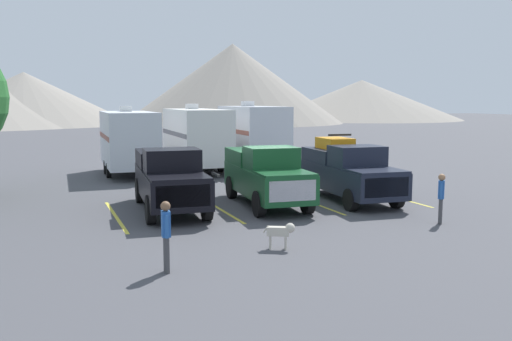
# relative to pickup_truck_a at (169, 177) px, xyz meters

# --- Properties ---
(ground_plane) EXTENTS (240.00, 240.00, 0.00)m
(ground_plane) POSITION_rel_pickup_truck_a_xyz_m (3.57, -0.53, -1.19)
(ground_plane) COLOR #47474C
(pickup_truck_a) EXTENTS (2.50, 5.99, 2.27)m
(pickup_truck_a) POSITION_rel_pickup_truck_a_xyz_m (0.00, 0.00, 0.00)
(pickup_truck_a) COLOR black
(pickup_truck_a) RESTS_ON ground
(pickup_truck_b) EXTENTS (2.42, 5.73, 2.25)m
(pickup_truck_b) POSITION_rel_pickup_truck_a_xyz_m (3.59, -0.34, -0.02)
(pickup_truck_b) COLOR #144723
(pickup_truck_b) RESTS_ON ground
(pickup_truck_c) EXTENTS (2.50, 5.73, 2.57)m
(pickup_truck_c) POSITION_rel_pickup_truck_a_xyz_m (7.07, -0.53, -0.01)
(pickup_truck_c) COLOR black
(pickup_truck_c) RESTS_ON ground
(lot_stripe_a) EXTENTS (0.12, 5.50, 0.01)m
(lot_stripe_a) POSITION_rel_pickup_truck_a_xyz_m (-1.97, -0.42, -1.18)
(lot_stripe_a) COLOR gold
(lot_stripe_a) RESTS_ON ground
(lot_stripe_b) EXTENTS (0.12, 5.50, 0.01)m
(lot_stripe_b) POSITION_rel_pickup_truck_a_xyz_m (1.72, -0.42, -1.18)
(lot_stripe_b) COLOR gold
(lot_stripe_b) RESTS_ON ground
(lot_stripe_c) EXTENTS (0.12, 5.50, 0.01)m
(lot_stripe_c) POSITION_rel_pickup_truck_a_xyz_m (5.42, -0.42, -1.18)
(lot_stripe_c) COLOR gold
(lot_stripe_c) RESTS_ON ground
(lot_stripe_d) EXTENTS (0.12, 5.50, 0.01)m
(lot_stripe_d) POSITION_rel_pickup_truck_a_xyz_m (9.11, -0.42, -1.18)
(lot_stripe_d) COLOR gold
(lot_stripe_d) RESTS_ON ground
(camper_trailer_a) EXTENTS (2.69, 7.37, 3.64)m
(camper_trailer_a) POSITION_rel_pickup_truck_a_xyz_m (0.10, 10.11, 0.73)
(camper_trailer_a) COLOR silver
(camper_trailer_a) RESTS_ON ground
(camper_trailer_b) EXTENTS (2.74, 7.91, 3.75)m
(camper_trailer_b) POSITION_rel_pickup_truck_a_xyz_m (3.86, 10.38, 0.79)
(camper_trailer_b) COLOR white
(camper_trailer_b) RESTS_ON ground
(camper_trailer_c) EXTENTS (2.68, 7.32, 3.89)m
(camper_trailer_c) POSITION_rel_pickup_truck_a_xyz_m (7.23, 10.37, 0.86)
(camper_trailer_c) COLOR silver
(camper_trailer_c) RESTS_ON ground
(person_a) EXTENTS (0.30, 0.30, 1.61)m
(person_a) POSITION_rel_pickup_truck_a_xyz_m (7.56, -5.40, -0.26)
(person_a) COLOR #3F3F42
(person_a) RESTS_ON ground
(person_b) EXTENTS (0.23, 0.37, 1.66)m
(person_b) POSITION_rel_pickup_truck_a_xyz_m (-1.69, -7.19, -0.23)
(person_b) COLOR #3F3F42
(person_b) RESTS_ON ground
(dog) EXTENTS (0.79, 0.50, 0.71)m
(dog) POSITION_rel_pickup_truck_a_xyz_m (1.59, -6.34, -0.70)
(dog) COLOR beige
(dog) RESTS_ON ground
(mountain_ridge) EXTENTS (147.82, 47.15, 13.92)m
(mountain_ridge) POSITION_rel_pickup_truck_a_xyz_m (12.85, 77.85, 3.96)
(mountain_ridge) COLOR gray
(mountain_ridge) RESTS_ON ground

